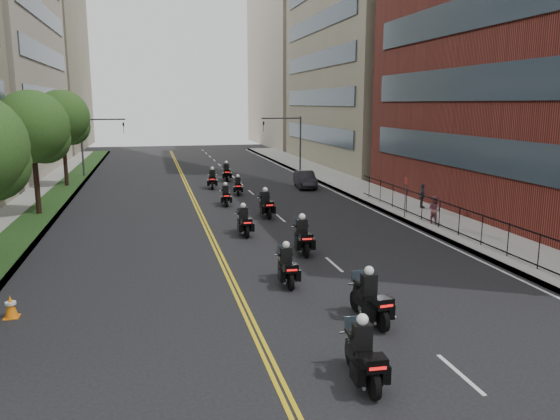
# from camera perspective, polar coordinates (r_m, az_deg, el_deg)

# --- Properties ---
(ground) EXTENTS (160.00, 160.00, 0.00)m
(ground) POSITION_cam_1_polar(r_m,az_deg,el_deg) (14.14, 6.57, -18.06)
(ground) COLOR black
(ground) RESTS_ON ground
(sidewalk_right) EXTENTS (4.00, 90.00, 0.15)m
(sidewalk_right) POSITION_cam_1_polar(r_m,az_deg,el_deg) (40.63, 10.57, 1.28)
(sidewalk_right) COLOR gray
(sidewalk_right) RESTS_ON ground
(sidewalk_left) EXTENTS (4.00, 90.00, 0.15)m
(sidewalk_left) POSITION_cam_1_polar(r_m,az_deg,el_deg) (37.98, -24.75, -0.24)
(sidewalk_left) COLOR gray
(sidewalk_left) RESTS_ON ground
(grass_strip) EXTENTS (2.00, 90.00, 0.04)m
(grass_strip) POSITION_cam_1_polar(r_m,az_deg,el_deg) (37.81, -23.58, -0.05)
(grass_strip) COLOR #183B15
(grass_strip) RESTS_ON sidewalk_left
(building_right_tan) EXTENTS (15.11, 28.00, 30.00)m
(building_right_tan) POSITION_cam_1_polar(r_m,az_deg,el_deg) (65.43, 10.53, 18.06)
(building_right_tan) COLOR #776E57
(building_right_tan) RESTS_ON ground
(building_right_far) EXTENTS (15.00, 28.00, 26.00)m
(building_right_far) POSITION_cam_1_polar(r_m,az_deg,el_deg) (93.42, 2.83, 14.85)
(building_right_far) COLOR #A79786
(building_right_far) RESTS_ON ground
(building_left_far) EXTENTS (16.00, 28.00, 26.00)m
(building_left_far) POSITION_cam_1_polar(r_m,az_deg,el_deg) (91.51, -25.23, 13.92)
(building_left_far) COLOR #776E57
(building_left_far) RESTS_ON ground
(iron_fence) EXTENTS (0.05, 28.00, 1.50)m
(iron_fence) POSITION_cam_1_polar(r_m,az_deg,el_deg) (28.75, 19.25, -1.51)
(iron_fence) COLOR black
(iron_fence) RESTS_ON sidewalk_right
(street_trees) EXTENTS (4.40, 38.40, 7.98)m
(street_trees) POSITION_cam_1_polar(r_m,az_deg,el_deg) (30.97, -26.04, 6.76)
(street_trees) COLOR #311C16
(street_trees) RESTS_ON ground
(traffic_signal_right) EXTENTS (4.09, 0.20, 5.60)m
(traffic_signal_right) POSITION_cam_1_polar(r_m,az_deg,el_deg) (55.43, 1.18, 7.82)
(traffic_signal_right) COLOR #3F3F44
(traffic_signal_right) RESTS_ON ground
(traffic_signal_left) EXTENTS (4.09, 0.20, 5.60)m
(traffic_signal_left) POSITION_cam_1_polar(r_m,az_deg,el_deg) (53.92, -19.01, 7.13)
(traffic_signal_left) COLOR #3F3F44
(traffic_signal_left) RESTS_ON ground
(motorcycle_0) EXTENTS (0.57, 2.41, 1.78)m
(motorcycle_0) POSITION_cam_1_polar(r_m,az_deg,el_deg) (14.13, 8.71, -14.92)
(motorcycle_0) COLOR black
(motorcycle_0) RESTS_ON ground
(motorcycle_1) EXTENTS (0.68, 2.47, 1.82)m
(motorcycle_1) POSITION_cam_1_polar(r_m,az_deg,el_deg) (17.76, 9.43, -9.33)
(motorcycle_1) COLOR black
(motorcycle_1) RESTS_ON ground
(motorcycle_2) EXTENTS (0.53, 2.27, 1.67)m
(motorcycle_2) POSITION_cam_1_polar(r_m,az_deg,el_deg) (21.10, 0.71, -6.02)
(motorcycle_2) COLOR black
(motorcycle_2) RESTS_ON ground
(motorcycle_3) EXTENTS (0.65, 2.52, 1.86)m
(motorcycle_3) POSITION_cam_1_polar(r_m,az_deg,el_deg) (25.37, 2.37, -2.91)
(motorcycle_3) COLOR black
(motorcycle_3) RESTS_ON ground
(motorcycle_4) EXTENTS (0.54, 2.32, 1.71)m
(motorcycle_4) POSITION_cam_1_polar(r_m,az_deg,el_deg) (28.90, -3.79, -1.31)
(motorcycle_4) COLOR black
(motorcycle_4) RESTS_ON ground
(motorcycle_5) EXTENTS (0.58, 2.48, 1.83)m
(motorcycle_5) POSITION_cam_1_polar(r_m,az_deg,el_deg) (33.41, -1.50, 0.49)
(motorcycle_5) COLOR black
(motorcycle_5) RESTS_ON ground
(motorcycle_6) EXTENTS (0.53, 2.15, 1.58)m
(motorcycle_6) POSITION_cam_1_polar(r_m,az_deg,el_deg) (37.44, -5.69, 1.44)
(motorcycle_6) COLOR black
(motorcycle_6) RESTS_ON ground
(motorcycle_7) EXTENTS (0.62, 2.08, 1.54)m
(motorcycle_7) POSITION_cam_1_polar(r_m,az_deg,el_deg) (41.84, -4.42, 2.46)
(motorcycle_7) COLOR black
(motorcycle_7) RESTS_ON ground
(motorcycle_8) EXTENTS (0.71, 2.41, 1.78)m
(motorcycle_8) POSITION_cam_1_polar(r_m,az_deg,el_deg) (45.00, -7.08, 3.14)
(motorcycle_8) COLOR black
(motorcycle_8) RESTS_ON ground
(motorcycle_9) EXTENTS (0.61, 2.43, 1.79)m
(motorcycle_9) POSITION_cam_1_polar(r_m,az_deg,el_deg) (49.39, -5.61, 3.88)
(motorcycle_9) COLOR black
(motorcycle_9) RESTS_ON ground
(parked_sedan) EXTENTS (1.88, 4.25, 1.36)m
(parked_sedan) POSITION_cam_1_polar(r_m,az_deg,el_deg) (45.14, 2.64, 3.20)
(parked_sedan) COLOR black
(parked_sedan) RESTS_ON ground
(pedestrian_b) EXTENTS (0.86, 0.95, 1.60)m
(pedestrian_b) POSITION_cam_1_polar(r_m,az_deg,el_deg) (32.12, 15.84, 0.05)
(pedestrian_b) COLOR #844852
(pedestrian_b) RESTS_ON sidewalk_right
(pedestrian_c) EXTENTS (0.66, 1.01, 1.60)m
(pedestrian_c) POSITION_cam_1_polar(r_m,az_deg,el_deg) (36.63, 14.63, 1.44)
(pedestrian_c) COLOR #3F3F46
(pedestrian_c) RESTS_ON sidewalk_right
(traffic_cone) EXTENTS (0.46, 0.46, 0.77)m
(traffic_cone) POSITION_cam_1_polar(r_m,az_deg,el_deg) (20.01, -26.31, -9.04)
(traffic_cone) COLOR orange
(traffic_cone) RESTS_ON ground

